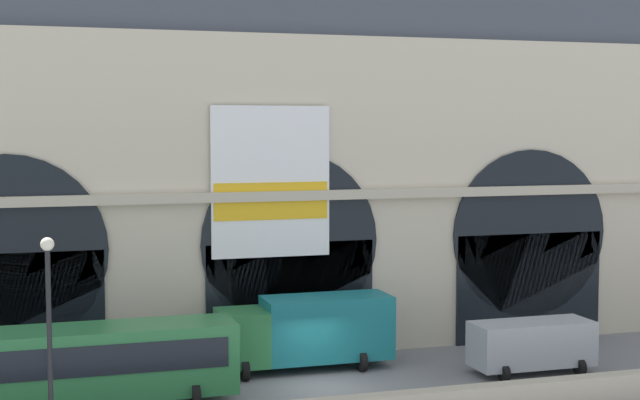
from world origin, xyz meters
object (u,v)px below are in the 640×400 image
bus_midwest (85,363)px  box_truck_center (307,330)px  van_mideast (532,344)px  street_lamp_quayside (49,315)px

bus_midwest → box_truck_center: bearing=19.6°
bus_midwest → van_mideast: size_ratio=2.12×
bus_midwest → street_lamp_quayside: street_lamp_quayside is taller
box_truck_center → street_lamp_quayside: size_ratio=1.09×
van_mideast → street_lamp_quayside: street_lamp_quayside is taller
box_truck_center → street_lamp_quayside: street_lamp_quayside is taller
bus_midwest → street_lamp_quayside: size_ratio=1.59×
bus_midwest → van_mideast: 18.35m
bus_midwest → van_mideast: bearing=-0.1°
street_lamp_quayside → bus_midwest: bearing=71.6°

